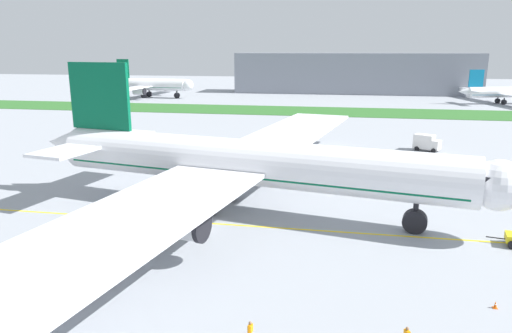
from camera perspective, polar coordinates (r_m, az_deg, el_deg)
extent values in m
plane|color=#9399A0|center=(54.57, -6.81, -7.13)|extent=(600.00, 600.00, 0.00)
cube|color=yellow|center=(55.34, -6.54, -6.81)|extent=(280.00, 0.36, 0.01)
cube|color=#2D6628|center=(155.68, 4.51, 6.77)|extent=(320.00, 24.00, 0.10)
cylinder|color=white|center=(57.04, -0.84, 0.51)|extent=(51.58, 15.32, 5.57)
cube|color=#055938|center=(57.27, -0.84, -0.44)|extent=(49.48, 14.49, 0.67)
sphere|color=white|center=(53.48, 27.38, -2.02)|extent=(5.29, 5.29, 5.29)
cone|color=white|center=(72.23, -22.12, 2.69)|extent=(6.92, 5.82, 4.74)
cube|color=#055938|center=(66.94, -18.47, 8.10)|extent=(9.20, 2.32, 8.92)
cube|color=white|center=(72.75, -15.94, 3.59)|extent=(7.26, 9.83, 0.39)
cube|color=white|center=(64.39, -21.86, 1.82)|extent=(7.26, 9.83, 0.39)
cube|color=white|center=(82.01, 4.31, 4.14)|extent=(19.98, 47.63, 0.45)
cube|color=white|center=(37.31, -20.03, -8.96)|extent=(19.98, 47.63, 0.45)
cylinder|color=#B7BABF|center=(72.13, 3.03, 1.42)|extent=(5.78, 4.02, 3.06)
cylinder|color=black|center=(71.37, 5.05, 1.25)|extent=(1.07, 3.25, 3.22)
cylinder|color=#B7BABF|center=(44.85, -9.58, -6.69)|extent=(5.78, 4.02, 3.06)
cylinder|color=black|center=(43.62, -6.56, -7.19)|extent=(1.07, 3.25, 3.22)
cylinder|color=black|center=(54.21, 18.80, -5.25)|extent=(0.58, 0.58, 2.16)
cylinder|color=black|center=(54.56, 18.71, -6.32)|extent=(2.83, 1.68, 2.65)
cylinder|color=black|center=(62.20, -3.34, -2.05)|extent=(0.58, 0.58, 2.16)
cylinder|color=black|center=(62.51, -3.32, -3.00)|extent=(2.83, 1.68, 2.65)
cylinder|color=black|center=(57.16, -5.77, -3.56)|extent=(0.58, 0.58, 2.16)
cylinder|color=black|center=(57.50, -5.74, -4.58)|extent=(2.83, 1.68, 2.65)
cube|color=black|center=(53.22, 26.57, -1.22)|extent=(2.71, 4.48, 1.00)
sphere|color=black|center=(68.74, -15.27, 2.77)|extent=(0.39, 0.39, 0.39)
sphere|color=black|center=(66.28, -12.24, 2.54)|extent=(0.39, 0.39, 0.39)
sphere|color=black|center=(64.02, -8.98, 2.29)|extent=(0.39, 0.39, 0.39)
sphere|color=black|center=(61.99, -5.49, 2.01)|extent=(0.39, 0.39, 0.39)
sphere|color=black|center=(60.19, -1.79, 1.71)|extent=(0.39, 0.39, 0.39)
sphere|color=black|center=(58.67, 2.12, 1.38)|extent=(0.39, 0.39, 0.39)
sphere|color=black|center=(57.44, 6.22, 1.03)|extent=(0.39, 0.39, 0.39)
sphere|color=black|center=(56.51, 10.48, 0.66)|extent=(0.39, 0.39, 0.39)
sphere|color=black|center=(55.91, 14.85, 0.28)|extent=(0.39, 0.39, 0.39)
sphere|color=black|center=(55.64, 19.29, -0.11)|extent=(0.39, 0.39, 0.39)
cylinder|color=black|center=(55.21, 27.06, -7.72)|extent=(1.79, 0.46, 0.12)
cylinder|color=black|center=(56.38, 28.46, -7.61)|extent=(0.95, 0.52, 0.90)
cylinder|color=orange|center=(34.98, 17.61, -18.64)|extent=(0.10, 0.10, 0.53)
sphere|color=#8C6647|center=(34.57, 17.90, -18.21)|extent=(0.23, 0.23, 0.23)
cylinder|color=orange|center=(34.07, -0.53, -18.89)|extent=(0.10, 0.10, 0.53)
cylinder|color=orange|center=(33.70, -0.88, -19.30)|extent=(0.10, 0.10, 0.53)
cube|color=orange|center=(33.87, -0.70, -19.05)|extent=(0.33, 0.48, 0.58)
sphere|color=#8C6647|center=(33.64, -0.70, -18.46)|extent=(0.22, 0.22, 0.22)
cube|color=#F2590C|center=(42.55, 27.01, -15.04)|extent=(0.36, 0.36, 0.03)
cone|color=#F2590C|center=(42.41, 27.05, -14.70)|extent=(0.28, 0.28, 0.55)
cylinder|color=white|center=(42.40, 27.05, -14.67)|extent=(0.17, 0.17, 0.06)
cube|color=white|center=(99.27, 19.73, 2.88)|extent=(4.39, 3.86, 2.76)
cube|color=white|center=(98.63, 21.00, 2.44)|extent=(2.36, 2.69, 1.87)
cube|color=#263347|center=(98.36, 21.39, 2.60)|extent=(1.02, 1.78, 0.82)
cylinder|color=black|center=(99.91, 21.17, 2.02)|extent=(0.93, 0.69, 0.90)
cylinder|color=black|center=(97.70, 20.74, 1.80)|extent=(0.93, 0.69, 0.90)
cylinder|color=black|center=(100.92, 19.40, 2.28)|extent=(0.93, 0.69, 0.90)
cylinder|color=black|center=(98.73, 18.93, 2.07)|extent=(0.93, 0.69, 0.90)
cylinder|color=white|center=(203.04, -12.60, 9.70)|extent=(29.94, 6.64, 4.87)
cube|color=#055938|center=(203.10, -12.59, 9.47)|extent=(28.73, 6.18, 0.58)
sphere|color=white|center=(196.48, -8.29, 9.76)|extent=(4.63, 4.63, 4.63)
cone|color=white|center=(211.04, -16.83, 9.70)|extent=(5.60, 4.45, 4.14)
cube|color=#055938|center=(208.47, -15.84, 11.36)|extent=(5.37, 0.81, 7.79)
cube|color=white|center=(213.30, -15.23, 9.94)|extent=(3.73, 7.97, 0.34)
cube|color=white|center=(204.82, -16.55, 9.71)|extent=(3.73, 7.97, 0.34)
cube|color=white|center=(217.96, -11.11, 9.89)|extent=(8.13, 27.07, 0.39)
cube|color=white|center=(189.76, -15.10, 9.10)|extent=(8.13, 27.07, 0.39)
cylinder|color=#B7BABF|center=(212.25, -11.55, 9.37)|extent=(4.78, 2.95, 2.68)
cylinder|color=black|center=(211.29, -10.97, 9.37)|extent=(0.57, 2.83, 2.81)
cylinder|color=#B7BABF|center=(194.75, -13.99, 8.84)|extent=(4.78, 2.95, 2.68)
cylinder|color=black|center=(193.70, -13.38, 8.85)|extent=(0.57, 2.83, 2.81)
cylinder|color=black|center=(198.62, -9.58, 8.78)|extent=(0.51, 0.51, 1.89)
cylinder|color=black|center=(198.71, -9.57, 8.51)|extent=(2.37, 1.18, 2.31)
cylinder|color=black|center=(206.63, -12.84, 8.82)|extent=(0.51, 0.51, 1.89)
cylinder|color=black|center=(206.71, -12.82, 8.56)|extent=(2.37, 1.18, 2.31)
cylinder|color=black|center=(202.08, -13.48, 8.68)|extent=(0.51, 0.51, 1.89)
cylinder|color=black|center=(202.16, -13.46, 8.41)|extent=(2.37, 1.18, 2.31)
cylinder|color=white|center=(197.86, 28.28, 7.96)|extent=(30.30, 11.15, 3.89)
cube|color=#0C6B9E|center=(197.92, 28.25, 7.77)|extent=(29.05, 10.56, 0.47)
cone|color=white|center=(189.46, 23.91, 8.32)|extent=(4.95, 4.25, 3.31)
cube|color=#0C6B9E|center=(191.11, 25.18, 9.67)|extent=(5.38, 1.71, 6.22)
cube|color=white|center=(194.53, 24.33, 8.48)|extent=(4.75, 6.85, 0.27)
cube|color=white|center=(187.72, 25.44, 8.21)|extent=(4.75, 6.85, 0.27)
cube|color=white|center=(210.47, 25.69, 8.38)|extent=(13.10, 28.04, 0.31)
cylinder|color=#B7BABF|center=(205.72, 26.70, 7.84)|extent=(4.10, 2.98, 2.14)
cylinder|color=black|center=(206.66, 27.15, 7.81)|extent=(0.86, 2.26, 2.25)
cylinder|color=black|center=(198.56, 27.28, 7.30)|extent=(0.41, 0.41, 1.51)
cylinder|color=black|center=(198.63, 27.26, 7.09)|extent=(1.99, 1.26, 1.85)
cylinder|color=black|center=(195.09, 27.89, 7.14)|extent=(0.41, 0.41, 1.51)
cylinder|color=black|center=(195.16, 27.87, 6.92)|extent=(1.99, 1.26, 1.85)
cube|color=gray|center=(223.56, 11.86, 11.01)|extent=(108.11, 20.00, 18.00)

